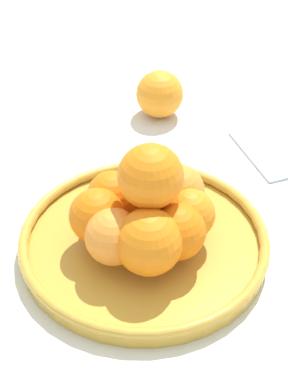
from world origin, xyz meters
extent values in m
plane|color=silver|center=(0.00, 0.00, 0.00)|extent=(4.00, 4.00, 0.00)
cylinder|color=gold|center=(0.00, 0.00, 0.01)|extent=(0.31, 0.31, 0.02)
torus|color=gold|center=(0.00, 0.00, 0.02)|extent=(0.32, 0.32, 0.01)
sphere|color=orange|center=(-0.04, -0.04, 0.06)|extent=(0.07, 0.07, 0.07)
sphere|color=orange|center=(0.00, -0.05, 0.06)|extent=(0.07, 0.07, 0.07)
sphere|color=orange|center=(0.04, -0.04, 0.06)|extent=(0.07, 0.07, 0.07)
sphere|color=orange|center=(0.06, 0.00, 0.06)|extent=(0.07, 0.07, 0.07)
sphere|color=orange|center=(0.04, 0.04, 0.07)|extent=(0.08, 0.08, 0.08)
sphere|color=orange|center=(0.00, 0.05, 0.06)|extent=(0.07, 0.07, 0.07)
sphere|color=orange|center=(-0.04, 0.04, 0.06)|extent=(0.06, 0.06, 0.06)
sphere|color=orange|center=(-0.06, 0.01, 0.07)|extent=(0.07, 0.07, 0.07)
sphere|color=orange|center=(0.00, 0.01, 0.13)|extent=(0.08, 0.08, 0.08)
sphere|color=orange|center=(-0.27, -0.19, 0.04)|extent=(0.08, 0.08, 0.08)
cube|color=silver|center=(-0.32, 0.03, 0.00)|extent=(0.19, 0.19, 0.01)
camera|label=1|loc=(0.46, 0.39, 0.58)|focal=60.00mm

